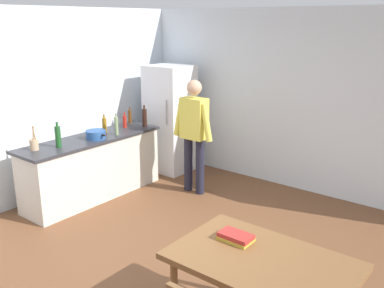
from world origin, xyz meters
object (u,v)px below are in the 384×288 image
Objects in this scene: cooking_pot at (96,135)px; bottle_wine_dark at (144,118)px; refrigerator at (170,119)px; bottle_sauce_red at (125,121)px; utensil_jar at (34,144)px; bottle_beer_brown at (130,116)px; bottle_oil_amber at (104,125)px; dining_table at (262,267)px; person at (194,129)px; bottle_wine_green at (58,136)px; book_stack at (236,237)px; bottle_vinegar_tall at (116,126)px.

bottle_wine_dark reaches higher than cooking_pot.
refrigerator is at bearing 93.92° from bottle_wine_dark.
utensil_jar is at bearing -90.90° from bottle_sauce_red.
refrigerator is 2.45m from utensil_jar.
cooking_pot is at bearing -71.40° from bottle_beer_brown.
refrigerator is at bearing 83.01° from bottle_oil_amber.
refrigerator is 6.92× the size of bottle_beer_brown.
person is at bearing 137.59° from dining_table.
dining_table is at bearing -8.98° from bottle_wine_green.
bottle_oil_amber is at bearing -96.99° from refrigerator.
utensil_jar is 1.56m from bottle_sauce_red.
refrigerator reaches higher than bottle_wine_dark.
person is at bearing 6.49° from bottle_wine_dark.
book_stack is at bearing -28.42° from bottle_sauce_red.
bottle_wine_dark is (0.04, -0.66, 0.15)m from refrigerator.
bottle_oil_amber is at bearing 157.62° from book_stack.
utensil_jar reaches higher than bottle_sauce_red.
bottle_vinegar_tall reaches higher than bottle_sauce_red.
bottle_wine_green is 1.29m from bottle_sauce_red.
utensil_jar is 0.94× the size of bottle_wine_green.
bottle_oil_amber is 0.69m from bottle_beer_brown.
bottle_sauce_red is (0.02, 1.56, 0.02)m from utensil_jar.
bottle_sauce_red is (-3.46, 1.81, 0.32)m from dining_table.
cooking_pot is 1.25× the size of bottle_vinegar_tall.
dining_table is 3.86m from bottle_wine_dark.
utensil_jar is at bearing -94.40° from refrigerator.
bottle_wine_dark is at bearing -173.51° from person.
utensil_jar reaches higher than book_stack.
bottle_sauce_red is (-0.00, 0.41, -0.02)m from bottle_oil_amber.
cooking_pot reaches higher than dining_table.
bottle_beer_brown is 0.31m from bottle_sauce_red.
bottle_oil_amber reaches higher than cooking_pot.
refrigerator is at bearing 90.21° from cooking_pot.
cooking_pot is at bearing -89.79° from refrigerator.
bottle_sauce_red is at bearing 89.10° from utensil_jar.
bottle_wine_green reaches higher than book_stack.
refrigerator reaches higher than bottle_beer_brown.
utensil_jar is (-3.49, 0.26, 0.31)m from dining_table.
refrigerator is 1.06× the size of person.
bottle_wine_green is (0.10, -0.87, 0.03)m from bottle_oil_amber.
person is at bearing 33.79° from bottle_oil_amber.
utensil_jar is at bearing -85.77° from bottle_beer_brown.
bottle_wine_dark is at bearing 147.88° from dining_table.
bottle_oil_amber is 1.08× the size of bottle_beer_brown.
dining_table is at bearing -19.31° from book_stack.
bottle_oil_amber is 0.41m from bottle_sauce_red.
bottle_wine_green is (-0.13, -0.90, 0.01)m from bottle_vinegar_tall.
bottle_sauce_red is 0.86× the size of book_stack.
bottle_sauce_red is at bearing -132.29° from bottle_wine_dark.
refrigerator reaches higher than bottle_wine_green.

